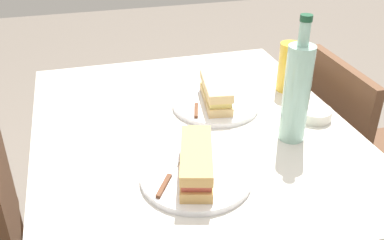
# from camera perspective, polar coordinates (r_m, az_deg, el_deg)

# --- Properties ---
(dining_table) EXTENTS (1.02, 0.86, 0.78)m
(dining_table) POSITION_cam_1_polar(r_m,az_deg,el_deg) (1.30, 0.00, -5.67)
(dining_table) COLOR beige
(dining_table) RESTS_ON ground
(chair_near) EXTENTS (0.41, 0.41, 0.86)m
(chair_near) POSITION_cam_1_polar(r_m,az_deg,el_deg) (1.69, 20.01, -4.50)
(chair_near) COLOR brown
(chair_near) RESTS_ON ground
(plate_near) EXTENTS (0.26, 0.26, 0.01)m
(plate_near) POSITION_cam_1_polar(r_m,az_deg,el_deg) (1.32, 3.06, 1.99)
(plate_near) COLOR white
(plate_near) RESTS_ON dining_table
(baguette_sandwich_near) EXTENTS (0.20, 0.10, 0.07)m
(baguette_sandwich_near) POSITION_cam_1_polar(r_m,az_deg,el_deg) (1.30, 3.11, 3.60)
(baguette_sandwich_near) COLOR #DBB77A
(baguette_sandwich_near) RESTS_ON plate_near
(knife_near) EXTENTS (0.18, 0.06, 0.01)m
(knife_near) POSITION_cam_1_polar(r_m,az_deg,el_deg) (1.30, 0.57, 2.03)
(knife_near) COLOR silver
(knife_near) RESTS_ON plate_near
(plate_far) EXTENTS (0.26, 0.26, 0.01)m
(plate_far) POSITION_cam_1_polar(r_m,az_deg,el_deg) (1.02, 0.55, -7.33)
(plate_far) COLOR white
(plate_far) RESTS_ON dining_table
(baguette_sandwich_far) EXTENTS (0.22, 0.12, 0.07)m
(baguette_sandwich_far) POSITION_cam_1_polar(r_m,az_deg,el_deg) (1.00, 0.56, -5.43)
(baguette_sandwich_far) COLOR tan
(baguette_sandwich_far) RESTS_ON plate_far
(knife_far) EXTENTS (0.16, 0.10, 0.01)m
(knife_far) POSITION_cam_1_polar(r_m,az_deg,el_deg) (1.01, -2.94, -7.21)
(knife_far) COLOR silver
(knife_far) RESTS_ON plate_far
(water_bottle) EXTENTS (0.07, 0.07, 0.33)m
(water_bottle) POSITION_cam_1_polar(r_m,az_deg,el_deg) (1.14, 13.37, 3.59)
(water_bottle) COLOR #99C6B7
(water_bottle) RESTS_ON dining_table
(beer_glass) EXTENTS (0.07, 0.07, 0.16)m
(beer_glass) POSITION_cam_1_polar(r_m,az_deg,el_deg) (1.43, 12.41, 6.68)
(beer_glass) COLOR gold
(beer_glass) RESTS_ON dining_table
(olive_bowl) EXTENTS (0.10, 0.10, 0.03)m
(olive_bowl) POSITION_cam_1_polar(r_m,az_deg,el_deg) (1.30, 15.52, 0.78)
(olive_bowl) COLOR silver
(olive_bowl) RESTS_ON dining_table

